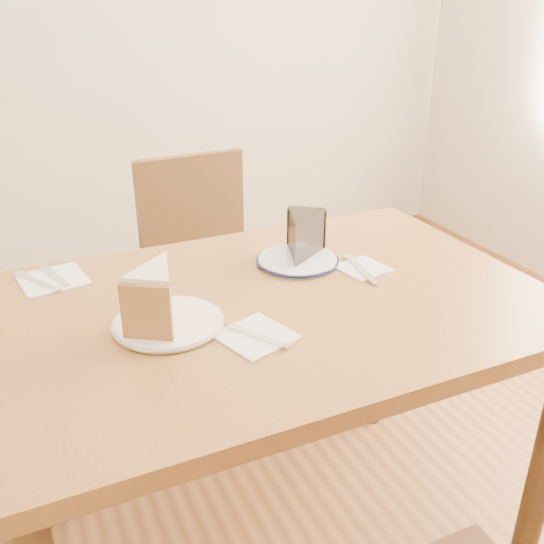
{
  "coord_description": "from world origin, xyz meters",
  "views": [
    {
      "loc": [
        -0.49,
        -1.06,
        1.36
      ],
      "look_at": [
        0.02,
        0.03,
        0.8
      ],
      "focal_mm": 40.0,
      "sensor_mm": 36.0,
      "label": 1
    }
  ],
  "objects_px": {
    "table": "(271,339)",
    "plate_navy": "(297,260)",
    "chair_far": "(210,280)",
    "carrot_cake": "(158,296)",
    "chocolate_cake": "(301,239)",
    "plate_cream": "(168,323)"
  },
  "relations": [
    {
      "from": "carrot_cake",
      "to": "chocolate_cake",
      "type": "height_order",
      "value": "carrot_cake"
    },
    {
      "from": "table",
      "to": "plate_navy",
      "type": "distance_m",
      "value": 0.23
    },
    {
      "from": "plate_cream",
      "to": "plate_navy",
      "type": "bearing_deg",
      "value": 23.99
    },
    {
      "from": "table",
      "to": "plate_navy",
      "type": "relative_size",
      "value": 6.2
    },
    {
      "from": "table",
      "to": "chair_far",
      "type": "relative_size",
      "value": 1.37
    },
    {
      "from": "chair_far",
      "to": "plate_cream",
      "type": "relative_size",
      "value": 4.11
    },
    {
      "from": "chair_far",
      "to": "plate_navy",
      "type": "xyz_separation_m",
      "value": [
        0.06,
        -0.52,
        0.27
      ]
    },
    {
      "from": "plate_navy",
      "to": "carrot_cake",
      "type": "bearing_deg",
      "value": -157.63
    },
    {
      "from": "chair_far",
      "to": "table",
      "type": "bearing_deg",
      "value": 80.36
    },
    {
      "from": "table",
      "to": "chair_far",
      "type": "height_order",
      "value": "chair_far"
    },
    {
      "from": "chair_far",
      "to": "plate_navy",
      "type": "height_order",
      "value": "chair_far"
    },
    {
      "from": "table",
      "to": "chocolate_cake",
      "type": "xyz_separation_m",
      "value": [
        0.15,
        0.16,
        0.16
      ]
    },
    {
      "from": "table",
      "to": "chocolate_cake",
      "type": "distance_m",
      "value": 0.27
    },
    {
      "from": "carrot_cake",
      "to": "chocolate_cake",
      "type": "relative_size",
      "value": 0.98
    },
    {
      "from": "chair_far",
      "to": "plate_navy",
      "type": "distance_m",
      "value": 0.58
    },
    {
      "from": "table",
      "to": "plate_cream",
      "type": "xyz_separation_m",
      "value": [
        -0.23,
        -0.01,
        0.1
      ]
    },
    {
      "from": "plate_cream",
      "to": "plate_navy",
      "type": "relative_size",
      "value": 1.1
    },
    {
      "from": "table",
      "to": "plate_navy",
      "type": "bearing_deg",
      "value": 47.04
    },
    {
      "from": "table",
      "to": "plate_cream",
      "type": "bearing_deg",
      "value": -176.35
    },
    {
      "from": "chair_far",
      "to": "chocolate_cake",
      "type": "xyz_separation_m",
      "value": [
        0.07,
        -0.51,
        0.32
      ]
    },
    {
      "from": "table",
      "to": "carrot_cake",
      "type": "bearing_deg",
      "value": -178.19
    },
    {
      "from": "carrot_cake",
      "to": "chocolate_cake",
      "type": "xyz_separation_m",
      "value": [
        0.4,
        0.16,
        -0.01
      ]
    }
  ]
}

